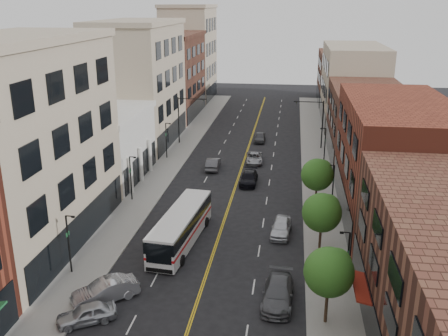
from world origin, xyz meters
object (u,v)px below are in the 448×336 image
at_px(car_angle_a, 86,314).
at_px(car_lane_behind, 213,164).
at_px(city_bus, 181,225).
at_px(car_angle_b, 105,291).
at_px(car_lane_a, 249,178).
at_px(car_parked_mid, 278,293).
at_px(car_lane_c, 260,137).
at_px(car_parked_far, 281,227).
at_px(car_lane_b, 254,158).

relative_size(car_angle_a, car_lane_behind, 0.88).
bearing_deg(car_angle_a, city_bus, 132.67).
distance_m(car_angle_b, car_lane_a, 27.84).
bearing_deg(car_lane_behind, car_angle_a, 82.23).
height_order(car_lane_behind, car_lane_a, car_lane_behind).
distance_m(car_parked_mid, car_lane_c, 44.98).
bearing_deg(car_angle_a, car_parked_far, 110.29).
bearing_deg(car_parked_far, car_lane_a, 112.06).
bearing_deg(car_lane_c, car_parked_mid, -85.03).
xyz_separation_m(car_lane_behind, car_lane_c, (5.23, 14.64, -0.03)).
bearing_deg(car_lane_a, car_parked_mid, -78.82).
height_order(car_lane_b, car_lane_c, car_lane_c).
distance_m(car_parked_far, car_lane_a, 14.27).
distance_m(city_bus, car_lane_b, 25.71).
xyz_separation_m(car_angle_a, car_angle_b, (0.33, 2.79, 0.12)).
height_order(car_angle_a, car_lane_a, car_lane_a).
xyz_separation_m(city_bus, car_angle_a, (-3.90, -12.72, -1.09)).
xyz_separation_m(car_parked_mid, car_lane_b, (-4.44, 33.70, -0.12)).
relative_size(city_bus, car_parked_mid, 2.22).
relative_size(car_angle_b, car_lane_behind, 1.07).
distance_m(car_angle_a, car_lane_c, 49.77).
distance_m(car_angle_b, car_parked_mid, 12.82).
distance_m(city_bus, car_lane_a, 17.34).
bearing_deg(car_lane_b, car_angle_a, -107.15).
bearing_deg(car_lane_b, car_angle_b, -107.61).
bearing_deg(car_parked_mid, car_lane_b, 100.42).
bearing_deg(car_lane_a, city_bus, -104.72).
bearing_deg(car_angle_b, car_lane_c, 130.82).
relative_size(car_angle_a, car_lane_c, 0.96).
bearing_deg(car_lane_c, car_lane_behind, -110.35).
distance_m(car_angle_a, car_lane_behind, 34.55).
xyz_separation_m(city_bus, car_parked_far, (9.07, 3.05, -1.01)).
bearing_deg(car_lane_b, car_parked_far, -83.28).
xyz_separation_m(car_angle_a, car_lane_a, (8.63, 29.36, 0.02)).
height_order(car_parked_mid, car_lane_c, car_parked_mid).
relative_size(car_parked_mid, car_lane_a, 1.11).
distance_m(car_parked_mid, car_lane_behind, 31.63).
bearing_deg(car_parked_far, car_parked_mid, -85.12).
relative_size(car_lane_behind, car_lane_a, 0.94).
relative_size(car_angle_b, car_lane_a, 1.01).
relative_size(car_angle_a, car_lane_a, 0.83).
bearing_deg(car_angle_b, car_lane_a, 123.66).
distance_m(car_parked_mid, car_lane_b, 33.99).
height_order(car_parked_far, car_lane_behind, car_parked_far).
height_order(city_bus, car_lane_b, city_bus).
distance_m(city_bus, car_parked_far, 9.62).
xyz_separation_m(city_bus, car_lane_c, (4.73, 36.30, -1.05)).
relative_size(car_angle_b, car_lane_c, 1.16).
xyz_separation_m(city_bus, car_lane_a, (4.73, 16.65, -1.07)).
relative_size(car_lane_behind, car_lane_b, 0.96).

